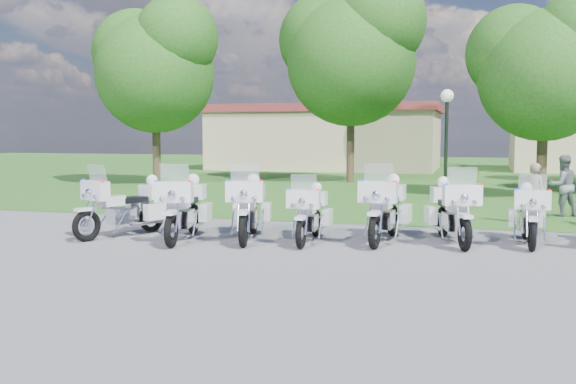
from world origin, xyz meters
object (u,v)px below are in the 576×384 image
(motorcycle_0, at_px, (126,206))
(motorcycle_6, at_px, (528,214))
(motorcycle_4, at_px, (386,208))
(motorcycle_3, at_px, (310,213))
(motorcycle_5, at_px, (452,210))
(motorcycle_1, at_px, (185,207))
(lamp_post, at_px, (447,116))
(bystander_b, at_px, (562,186))
(bystander_a, at_px, (535,194))
(motorcycle_2, at_px, (249,207))

(motorcycle_0, distance_m, motorcycle_6, 8.70)
(motorcycle_4, bearing_deg, motorcycle_6, -165.95)
(motorcycle_3, relative_size, motorcycle_5, 0.93)
(motorcycle_5, bearing_deg, motorcycle_1, -4.13)
(lamp_post, distance_m, bystander_b, 5.19)
(motorcycle_3, height_order, bystander_a, bystander_a)
(motorcycle_0, height_order, bystander_b, bystander_b)
(motorcycle_3, distance_m, lamp_post, 9.97)
(motorcycle_1, xyz_separation_m, bystander_a, (7.45, 4.59, 0.07))
(bystander_a, xyz_separation_m, bystander_b, (0.87, 1.90, 0.07))
(motorcycle_1, relative_size, lamp_post, 0.66)
(motorcycle_0, bearing_deg, motorcycle_6, -147.97)
(motorcycle_0, bearing_deg, lamp_post, -100.98)
(lamp_post, height_order, bystander_b, lamp_post)
(bystander_b, bearing_deg, motorcycle_3, 22.86)
(motorcycle_5, bearing_deg, motorcycle_4, -7.59)
(motorcycle_6, distance_m, lamp_post, 8.94)
(motorcycle_2, xyz_separation_m, lamp_post, (3.70, 9.49, 2.18))
(motorcycle_5, relative_size, bystander_b, 1.40)
(motorcycle_0, xyz_separation_m, bystander_a, (8.94, 4.50, 0.09))
(motorcycle_2, bearing_deg, motorcycle_0, -5.85)
(motorcycle_2, distance_m, motorcycle_6, 5.86)
(motorcycle_2, height_order, lamp_post, lamp_post)
(motorcycle_2, xyz_separation_m, motorcycle_5, (4.22, 0.79, -0.02))
(motorcycle_2, height_order, motorcycle_5, motorcycle_2)
(motorcycle_2, relative_size, bystander_b, 1.46)
(motorcycle_2, bearing_deg, bystander_a, -159.01)
(motorcycle_4, relative_size, motorcycle_6, 1.13)
(motorcycle_3, height_order, motorcycle_4, motorcycle_4)
(motorcycle_6, bearing_deg, bystander_a, -97.50)
(motorcycle_3, xyz_separation_m, motorcycle_4, (1.53, 0.50, 0.09))
(motorcycle_4, height_order, bystander_a, motorcycle_4)
(motorcycle_4, height_order, motorcycle_6, motorcycle_4)
(motorcycle_4, height_order, lamp_post, lamp_post)
(motorcycle_0, height_order, motorcycle_1, motorcycle_1)
(bystander_a, bearing_deg, bystander_b, -73.84)
(motorcycle_6, bearing_deg, motorcycle_5, 10.41)
(motorcycle_0, xyz_separation_m, lamp_post, (6.51, 9.85, 2.20))
(motorcycle_2, height_order, motorcycle_3, motorcycle_2)
(motorcycle_0, xyz_separation_m, motorcycle_5, (7.04, 1.14, 0.00))
(motorcycle_1, xyz_separation_m, motorcycle_5, (5.55, 1.23, -0.02))
(motorcycle_4, height_order, motorcycle_5, motorcycle_4)
(motorcycle_3, height_order, lamp_post, lamp_post)
(motorcycle_1, bearing_deg, motorcycle_3, -179.50)
(motorcycle_5, distance_m, bystander_a, 3.86)
(motorcycle_2, height_order, bystander_b, bystander_b)
(motorcycle_1, relative_size, motorcycle_6, 1.11)
(motorcycle_4, bearing_deg, motorcycle_2, 15.19)
(lamp_post, bearing_deg, bystander_b, -46.27)
(motorcycle_2, relative_size, motorcycle_3, 1.12)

